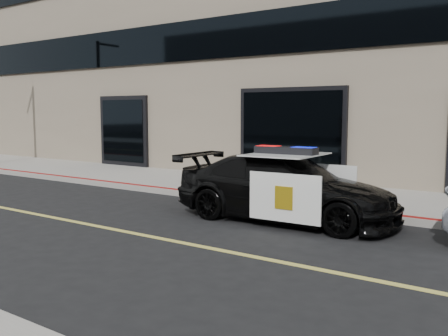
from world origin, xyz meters
The scene contains 4 objects.
ground centered at (0.00, 0.00, 0.00)m, with size 120.00×120.00×0.00m, color black.
sidewalk_n centered at (0.00, 5.25, 0.07)m, with size 60.00×3.50×0.15m, color gray.
police_car centered at (1.20, 2.53, 0.66)m, with size 2.28×4.67×1.48m.
fire_hydrant centered at (-1.32, 4.25, 0.54)m, with size 0.38×0.53×0.84m.
Camera 1 is at (5.84, -6.18, 2.16)m, focal length 40.00 mm.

